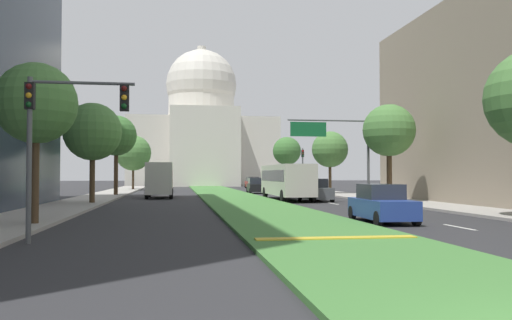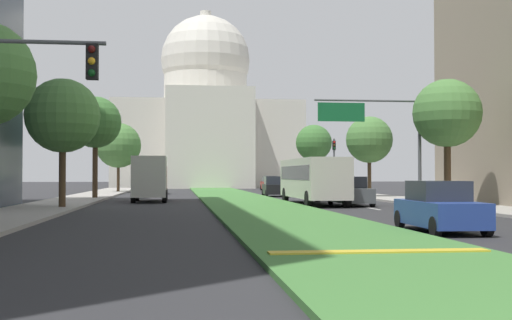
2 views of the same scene
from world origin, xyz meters
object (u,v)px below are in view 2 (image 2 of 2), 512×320
object	(u,v)px
capitol_building	(206,124)
sedan_far_horizon	(157,186)
street_tree_left_far	(95,123)
street_tree_left_distant	(118,145)
box_truck_delivery	(150,178)
street_tree_right_mid	(447,114)
sedan_distant	(275,187)
sedan_very_far	(270,184)
traffic_light_near_left	(3,94)
street_tree_left_mid	(63,116)
street_tree_right_far	(369,140)
sedan_lead_stopped	(439,208)
overhead_guide_sign	(380,128)
street_tree_right_distant	(314,143)
traffic_light_far_right	(334,159)
sedan_midblock	(350,192)
city_bus	(313,177)

from	to	relation	value
capitol_building	sedan_far_horizon	xyz separation A→B (m)	(-6.61, -40.00, -9.46)
street_tree_left_far	sedan_far_horizon	distance (m)	15.95
street_tree_left_far	street_tree_left_distant	xyz separation A→B (m)	(0.11, 19.32, -0.92)
box_truck_delivery	street_tree_left_distant	bearing A→B (deg)	100.06
sedan_far_horizon	box_truck_delivery	bearing A→B (deg)	-89.73
street_tree_right_mid	street_tree_left_far	bearing A→B (deg)	142.92
sedan_far_horizon	box_truck_delivery	size ratio (longest dim) A/B	0.72
box_truck_delivery	sedan_distant	bearing A→B (deg)	45.04
street_tree_left_distant	sedan_very_far	xyz separation A→B (m)	(17.60, 8.02, -4.25)
traffic_light_near_left	sedan_very_far	bearing A→B (deg)	76.47
street_tree_left_mid	street_tree_right_far	size ratio (longest dim) A/B	1.08
street_tree_left_far	sedan_very_far	bearing A→B (deg)	57.07
street_tree_left_far	sedan_lead_stopped	distance (m)	35.12
overhead_guide_sign	street_tree_left_distant	xyz separation A→B (m)	(-18.12, 34.20, 0.39)
traffic_light_near_left	street_tree_right_distant	distance (m)	59.39
traffic_light_far_right	street_tree_right_mid	bearing A→B (deg)	-86.78
traffic_light_far_right	sedan_lead_stopped	bearing A→B (deg)	-98.23
street_tree_right_mid	sedan_midblock	distance (m)	7.61
sedan_very_far	box_truck_delivery	distance (m)	35.15
traffic_light_far_right	street_tree_right_far	size ratio (longest dim) A/B	0.77
street_tree_right_mid	street_tree_left_distant	bearing A→B (deg)	121.18
capitol_building	street_tree_right_distant	distance (m)	36.76
sedan_distant	box_truck_delivery	xyz separation A→B (m)	(-10.51, -10.52, 0.85)
sedan_lead_stopped	sedan_very_far	xyz separation A→B (m)	(2.58, 58.60, 0.02)
traffic_light_near_left	street_tree_left_far	size ratio (longest dim) A/B	0.65
street_tree_left_distant	sedan_far_horizon	xyz separation A→B (m)	(4.26, -4.88, -4.28)
street_tree_right_mid	overhead_guide_sign	bearing A→B (deg)	156.25
street_tree_right_distant	traffic_light_far_right	bearing A→B (deg)	-94.25
city_bus	box_truck_delivery	bearing A→B (deg)	153.76
capitol_building	box_truck_delivery	distance (m)	60.61
street_tree_left_distant	sedan_lead_stopped	bearing A→B (deg)	-73.46
overhead_guide_sign	street_tree_left_distant	bearing A→B (deg)	117.92
traffic_light_far_right	overhead_guide_sign	distance (m)	20.85
traffic_light_near_left	street_tree_left_far	xyz separation A→B (m)	(-2.31, 36.64, 2.20)
traffic_light_far_right	city_bus	distance (m)	17.20
traffic_light_far_right	sedan_midblock	world-z (taller)	traffic_light_far_right
capitol_building	street_tree_right_distant	xyz separation A→B (m)	(10.53, -34.90, -4.78)
sedan_lead_stopped	street_tree_left_distant	bearing A→B (deg)	106.54
traffic_light_far_right	street_tree_left_distant	size ratio (longest dim) A/B	0.69
sedan_lead_stopped	sedan_far_horizon	bearing A→B (deg)	103.25
capitol_building	sedan_midblock	distance (m)	67.92
street_tree_right_far	sedan_lead_stopped	world-z (taller)	street_tree_right_far
capitol_building	street_tree_right_mid	distance (m)	71.84
street_tree_left_far	overhead_guide_sign	bearing A→B (deg)	-39.23
capitol_building	street_tree_left_mid	size ratio (longest dim) A/B	4.03
street_tree_right_mid	sedan_distant	world-z (taller)	street_tree_right_mid
street_tree_right_distant	box_truck_delivery	size ratio (longest dim) A/B	1.18
street_tree_left_mid	box_truck_delivery	size ratio (longest dim) A/B	1.14
capitol_building	city_bus	xyz separation A→B (m)	(4.15, -64.90, -8.48)
street_tree_left_mid	box_truck_delivery	world-z (taller)	street_tree_left_mid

